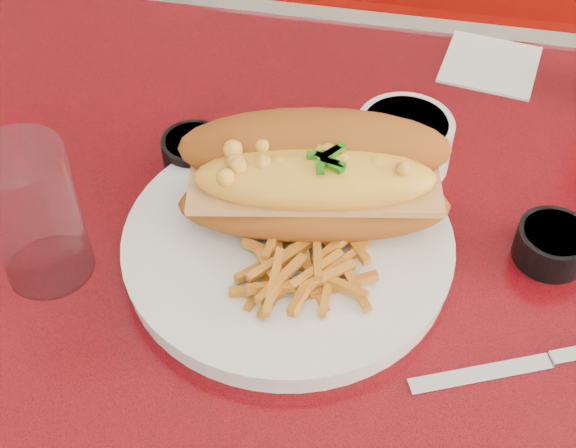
% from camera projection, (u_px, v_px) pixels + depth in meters
% --- Properties ---
extents(diner_table, '(1.23, 0.83, 0.77)m').
position_uv_depth(diner_table, '(393.00, 370.00, 0.84)').
color(diner_table, red).
rests_on(diner_table, ground).
extents(booth_bench_far, '(1.20, 0.51, 0.90)m').
position_uv_depth(booth_bench_far, '(422.00, 120.00, 1.62)').
color(booth_bench_far, maroon).
rests_on(booth_bench_far, ground).
extents(dinner_plate, '(0.37, 0.37, 0.02)m').
position_uv_depth(dinner_plate, '(288.00, 245.00, 0.73)').
color(dinner_plate, silver).
rests_on(dinner_plate, diner_table).
extents(mac_hoagie, '(0.26, 0.16, 0.11)m').
position_uv_depth(mac_hoagie, '(315.00, 177.00, 0.71)').
color(mac_hoagie, '#A2561A').
rests_on(mac_hoagie, dinner_plate).
extents(fries_pile, '(0.10, 0.09, 0.03)m').
position_uv_depth(fries_pile, '(307.00, 261.00, 0.69)').
color(fries_pile, orange).
rests_on(fries_pile, dinner_plate).
extents(fork, '(0.05, 0.16, 0.00)m').
position_uv_depth(fork, '(373.00, 247.00, 0.72)').
color(fork, '#BCBCC0').
rests_on(fork, dinner_plate).
extents(gravy_ramekin, '(0.12, 0.12, 0.05)m').
position_uv_depth(gravy_ramekin, '(404.00, 141.00, 0.80)').
color(gravy_ramekin, silver).
rests_on(gravy_ramekin, diner_table).
extents(sauce_cup_left, '(0.07, 0.07, 0.03)m').
position_uv_depth(sauce_cup_left, '(194.00, 151.00, 0.81)').
color(sauce_cup_left, black).
rests_on(sauce_cup_left, diner_table).
extents(sauce_cup_right, '(0.07, 0.07, 0.03)m').
position_uv_depth(sauce_cup_right, '(553.00, 243.00, 0.72)').
color(sauce_cup_right, black).
rests_on(sauce_cup_right, diner_table).
extents(water_tumbler, '(0.09, 0.09, 0.14)m').
position_uv_depth(water_tumbler, '(34.00, 215.00, 0.68)').
color(water_tumbler, '#ADC7DF').
rests_on(water_tumbler, diner_table).
extents(knife, '(0.18, 0.09, 0.01)m').
position_uv_depth(knife, '(541.00, 362.00, 0.66)').
color(knife, '#BCBCC0').
rests_on(knife, diner_table).
extents(paper_napkin, '(0.12, 0.12, 0.00)m').
position_uv_depth(paper_napkin, '(490.00, 64.00, 0.94)').
color(paper_napkin, white).
rests_on(paper_napkin, diner_table).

